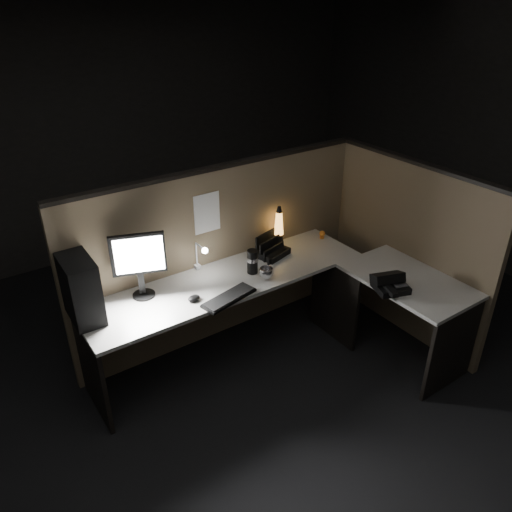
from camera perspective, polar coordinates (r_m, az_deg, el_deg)
floor at (r=4.00m, az=3.69°, el=-14.68°), size 6.00×6.00×0.00m
room_shell at (r=3.12m, az=4.61°, el=7.55°), size 6.00×6.00×6.00m
partition_back at (r=4.18m, az=-3.86°, el=0.15°), size 2.66×0.06×1.50m
partition_right at (r=4.43m, az=16.85°, el=0.61°), size 0.06×1.66×1.50m
desk at (r=3.88m, az=3.74°, el=-5.25°), size 2.60×1.60×0.73m
pc_tower at (r=3.55m, az=-19.55°, el=-3.36°), size 0.20×0.43×0.45m
monitor at (r=3.62m, az=-13.25°, el=-0.36°), size 0.37×0.18×0.50m
keyboard at (r=3.63m, az=-3.11°, el=-4.81°), size 0.45×0.23×0.02m
mouse at (r=3.63m, az=-7.11°, el=-4.81°), size 0.11×0.09×0.04m
clip_lamp at (r=3.92m, az=-6.32°, el=-0.00°), size 0.05×0.19×0.25m
organizer at (r=4.20m, az=1.64°, el=0.73°), size 0.31×0.29×0.20m
lava_lamp at (r=4.29m, az=2.61°, el=3.00°), size 0.10×0.10×0.38m
travel_mug at (r=3.91m, az=-0.41°, el=-0.64°), size 0.09×0.09×0.20m
steel_mug at (r=3.86m, az=1.18°, el=-1.98°), size 0.13×0.13×0.09m
figurine at (r=4.51m, az=7.58°, el=2.55°), size 0.05×0.05×0.05m
pinned_paper at (r=3.90m, az=-5.62°, el=4.90°), size 0.22×0.00×0.32m
desk_phone at (r=3.84m, az=15.00°, el=-3.04°), size 0.29×0.29×0.14m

